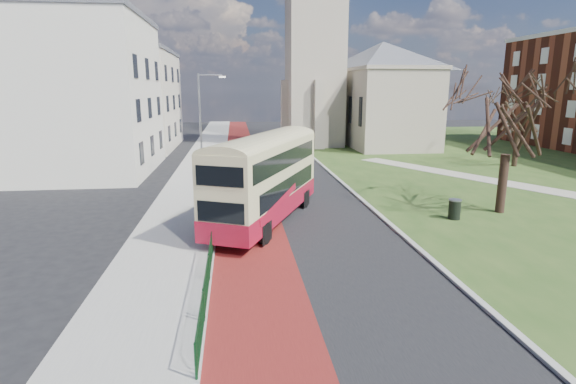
{
  "coord_description": "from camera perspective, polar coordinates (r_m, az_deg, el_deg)",
  "views": [
    {
      "loc": [
        -1.88,
        -17.78,
        7.01
      ],
      "look_at": [
        0.68,
        3.75,
        2.0
      ],
      "focal_mm": 28.0,
      "sensor_mm": 36.0,
      "label": 1
    }
  ],
  "objects": [
    {
      "name": "bus_lane",
      "position": [
        38.43,
        -5.65,
        2.45
      ],
      "size": [
        3.4,
        120.0,
        0.01
      ],
      "primitive_type": "cube",
      "color": "#591414",
      "rests_on": "ground"
    },
    {
      "name": "grass_green",
      "position": [
        49.08,
        27.99,
        3.3
      ],
      "size": [
        40.0,
        80.0,
        0.04
      ],
      "primitive_type": "cube",
      "color": "#2A4719",
      "rests_on": "ground"
    },
    {
      "name": "winter_tree_near",
      "position": [
        27.87,
        26.45,
        9.67
      ],
      "size": [
        6.4,
        6.4,
        8.66
      ],
      "rotation": [
        0.0,
        0.0,
        -0.09
      ],
      "color": "#2F1E17",
      "rests_on": "grass_green"
    },
    {
      "name": "road_carriageway",
      "position": [
        38.58,
        -1.64,
        2.54
      ],
      "size": [
        9.0,
        120.0,
        0.01
      ],
      "primitive_type": "cube",
      "color": "black",
      "rests_on": "ground"
    },
    {
      "name": "kerb_east",
      "position": [
        41.17,
        4.51,
        3.26
      ],
      "size": [
        0.25,
        80.0,
        0.13
      ],
      "primitive_type": "cube",
      "color": "#999993",
      "rests_on": "ground"
    },
    {
      "name": "bus",
      "position": [
        23.59,
        -2.85,
        2.18
      ],
      "size": [
        6.74,
        10.91,
        4.53
      ],
      "rotation": [
        0.0,
        0.0,
        -0.42
      ],
      "color": "maroon",
      "rests_on": "ground"
    },
    {
      "name": "winter_tree_far",
      "position": [
        45.8,
        27.51,
        10.13
      ],
      "size": [
        6.12,
        6.12,
        8.4
      ],
      "rotation": [
        0.0,
        0.0,
        -0.07
      ],
      "color": "black",
      "rests_on": "grass_green"
    },
    {
      "name": "streetlamp",
      "position": [
        35.95,
        -10.83,
        8.93
      ],
      "size": [
        2.13,
        0.18,
        8.0
      ],
      "color": "gray",
      "rests_on": "pavement_west"
    },
    {
      "name": "street_block_far",
      "position": [
        57.1,
        -19.4,
        11.04
      ],
      "size": [
        10.3,
        16.3,
        11.5
      ],
      "color": "beige",
      "rests_on": "ground"
    },
    {
      "name": "litter_bin",
      "position": [
        26.1,
        20.39,
        -2.05
      ],
      "size": [
        0.89,
        0.89,
        1.1
      ],
      "rotation": [
        0.0,
        0.0,
        -0.37
      ],
      "color": "black",
      "rests_on": "grass_green"
    },
    {
      "name": "ground",
      "position": [
        19.21,
        -0.7,
        -8.4
      ],
      "size": [
        160.0,
        160.0,
        0.0
      ],
      "primitive_type": "plane",
      "color": "black",
      "rests_on": "ground"
    },
    {
      "name": "gothic_church",
      "position": [
        57.95,
        8.14,
        18.96
      ],
      "size": [
        16.38,
        18.0,
        40.0
      ],
      "color": "#A19382",
      "rests_on": "ground"
    },
    {
      "name": "pedestrian_railing",
      "position": [
        22.75,
        -9.21,
        -3.66
      ],
      "size": [
        0.07,
        24.0,
        1.12
      ],
      "color": "#0C3719",
      "rests_on": "ground"
    },
    {
      "name": "footpath",
      "position": [
        36.04,
        30.79,
        0.02
      ],
      "size": [
        18.84,
        32.82,
        0.03
      ],
      "primitive_type": "cube",
      "rotation": [
        0.0,
        0.0,
        0.49
      ],
      "color": "#9E998C",
      "rests_on": "grass_green"
    },
    {
      "name": "street_block_near",
      "position": [
        41.59,
        -24.21,
        11.21
      ],
      "size": [
        10.3,
        14.3,
        13.0
      ],
      "color": "silver",
      "rests_on": "ground"
    },
    {
      "name": "pavement_west",
      "position": [
        38.54,
        -11.31,
        2.37
      ],
      "size": [
        4.0,
        120.0,
        0.12
      ],
      "primitive_type": "cube",
      "color": "gray",
      "rests_on": "ground"
    },
    {
      "name": "kerb_west",
      "position": [
        38.43,
        -8.34,
        2.46
      ],
      "size": [
        0.25,
        120.0,
        0.13
      ],
      "primitive_type": "cube",
      "color": "#999993",
      "rests_on": "ground"
    }
  ]
}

